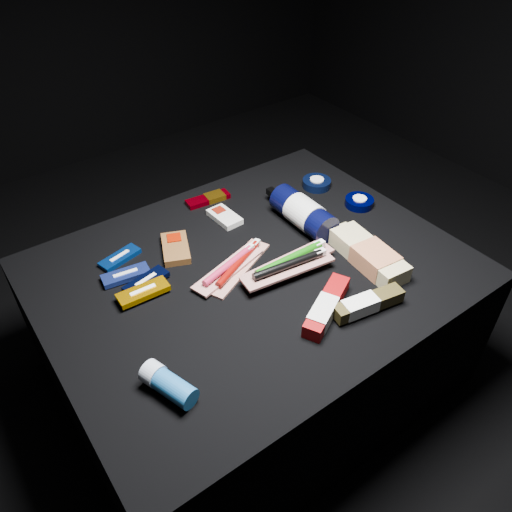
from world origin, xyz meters
TOP-DOWN VIEW (x-y plane):
  - ground at (0.00, 0.00)m, footprint 3.00×3.00m
  - cloth_table at (0.00, 0.00)m, footprint 0.98×0.78m
  - luna_bar_0 at (-0.25, 0.21)m, footprint 0.11×0.06m
  - luna_bar_1 at (-0.26, 0.14)m, footprint 0.11×0.06m
  - luna_bar_2 at (-0.24, 0.09)m, footprint 0.11×0.06m
  - luna_bar_3 at (-0.26, 0.06)m, footprint 0.12×0.05m
  - clif_bar_0 at (-0.12, 0.17)m, footprint 0.10×0.13m
  - clif_bar_1 at (0.05, 0.21)m, footprint 0.06×0.10m
  - power_bar at (0.07, 0.31)m, footprint 0.13×0.05m
  - lotion_bottle at (0.21, 0.06)m, footprint 0.08×0.25m
  - cream_tin_upper at (0.36, 0.19)m, footprint 0.08×0.08m
  - cream_tin_lower at (0.39, 0.04)m, footprint 0.08×0.08m
  - bodywash_bottle at (0.24, -0.15)m, footprint 0.09×0.23m
  - deodorant_stick at (-0.33, -0.19)m, footprint 0.08×0.12m
  - toothbrush_pack_0 at (-0.03, 0.02)m, footprint 0.22×0.14m
  - toothbrush_pack_1 at (-0.06, 0.02)m, footprint 0.21×0.10m
  - toothbrush_pack_2 at (0.07, -0.06)m, footprint 0.24×0.06m
  - toothbrush_pack_3 at (0.05, -0.08)m, footprint 0.23×0.08m
  - toothpaste_carton_red at (0.03, -0.22)m, footprint 0.18×0.12m
  - toothpaste_carton_green at (0.11, -0.26)m, footprint 0.17×0.07m

SIDE VIEW (x-z plane):
  - ground at x=0.00m, z-range 0.00..0.00m
  - cloth_table at x=0.00m, z-range 0.00..0.40m
  - luna_bar_0 at x=-0.25m, z-range 0.40..0.41m
  - power_bar at x=0.07m, z-range 0.40..0.41m
  - clif_bar_1 at x=0.05m, z-range 0.40..0.42m
  - toothbrush_pack_0 at x=-0.03m, z-range 0.40..0.42m
  - luna_bar_1 at x=-0.26m, z-range 0.40..0.42m
  - clif_bar_0 at x=-0.12m, z-range 0.40..0.42m
  - cream_tin_lower at x=0.39m, z-range 0.40..0.42m
  - luna_bar_2 at x=-0.24m, z-range 0.40..0.42m
  - cream_tin_upper at x=0.36m, z-range 0.40..0.42m
  - luna_bar_3 at x=-0.26m, z-range 0.41..0.42m
  - toothbrush_pack_1 at x=-0.06m, z-range 0.40..0.43m
  - toothpaste_carton_red at x=0.03m, z-range 0.40..0.43m
  - toothpaste_carton_green at x=0.11m, z-range 0.41..0.44m
  - deodorant_stick at x=-0.33m, z-range 0.40..0.45m
  - bodywash_bottle at x=0.24m, z-range 0.40..0.45m
  - toothbrush_pack_2 at x=0.07m, z-range 0.41..0.44m
  - toothbrush_pack_3 at x=0.05m, z-range 0.42..0.44m
  - lotion_bottle at x=0.21m, z-range 0.40..0.48m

